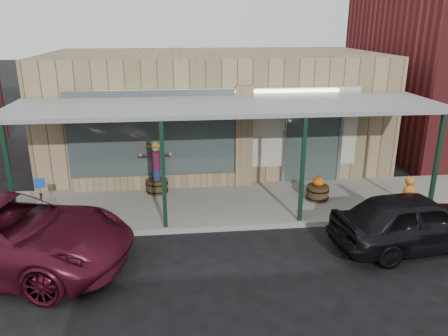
{
  "coord_description": "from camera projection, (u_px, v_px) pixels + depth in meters",
  "views": [
    {
      "loc": [
        -1.42,
        -8.33,
        5.26
      ],
      "look_at": [
        -0.21,
        2.6,
        1.57
      ],
      "focal_mm": 35.0,
      "sensor_mm": 36.0,
      "label": 1
    }
  ],
  "objects": [
    {
      "name": "ground",
      "position": [
        246.0,
        272.0,
        9.67
      ],
      "size": [
        120.0,
        120.0,
        0.0
      ],
      "primitive_type": "plane",
      "color": "black",
      "rests_on": "ground"
    },
    {
      "name": "sidewalk",
      "position": [
        227.0,
        205.0,
        13.04
      ],
      "size": [
        40.0,
        3.2,
        0.15
      ],
      "primitive_type": "cube",
      "color": "gray",
      "rests_on": "ground"
    },
    {
      "name": "storefront",
      "position": [
        214.0,
        109.0,
        16.69
      ],
      "size": [
        12.0,
        6.25,
        4.2
      ],
      "color": "#9F8362",
      "rests_on": "ground"
    },
    {
      "name": "awning",
      "position": [
        228.0,
        108.0,
        12.07
      ],
      "size": [
        12.0,
        3.0,
        3.04
      ],
      "color": "gray",
      "rests_on": "ground"
    },
    {
      "name": "block_buildings_near",
      "position": [
        261.0,
        61.0,
        17.35
      ],
      "size": [
        61.0,
        8.0,
        8.0
      ],
      "color": "maroon",
      "rests_on": "ground"
    },
    {
      "name": "barrel_scarecrow",
      "position": [
        157.0,
        175.0,
        13.59
      ],
      "size": [
        1.02,
        0.77,
        1.68
      ],
      "rotation": [
        0.0,
        0.0,
        0.2
      ],
      "color": "#4D351E",
      "rests_on": "sidewalk"
    },
    {
      "name": "barrel_pumpkin",
      "position": [
        318.0,
        191.0,
        13.14
      ],
      "size": [
        0.77,
        0.77,
        0.77
      ],
      "rotation": [
        0.0,
        0.0,
        -0.19
      ],
      "color": "#4D351E",
      "rests_on": "sidewalk"
    },
    {
      "name": "handicap_sign",
      "position": [
        41.0,
        195.0,
        11.36
      ],
      "size": [
        0.27,
        0.04,
        1.29
      ],
      "rotation": [
        0.0,
        0.0,
        0.04
      ],
      "color": "gray",
      "rests_on": "sidewalk"
    },
    {
      "name": "parked_sedan",
      "position": [
        416.0,
        221.0,
        10.51
      ],
      "size": [
        4.26,
        2.09,
        1.57
      ],
      "rotation": [
        0.0,
        0.0,
        1.68
      ],
      "color": "black",
      "rests_on": "ground"
    },
    {
      "name": "car_maroon",
      "position": [
        0.0,
        234.0,
        9.63
      ],
      "size": [
        6.32,
        4.06,
        1.62
      ],
      "primitive_type": "imported",
      "rotation": [
        0.0,
        0.0,
        1.32
      ],
      "color": "#501020",
      "rests_on": "ground"
    }
  ]
}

